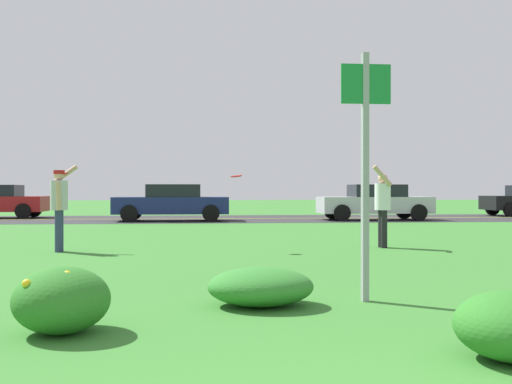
{
  "coord_description": "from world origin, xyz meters",
  "views": [
    {
      "loc": [
        -1.24,
        -1.69,
        1.25
      ],
      "look_at": [
        -0.11,
        10.15,
        1.2
      ],
      "focal_mm": 44.01,
      "sensor_mm": 36.0,
      "label": 1
    }
  ],
  "objects_px": {
    "frisbee_red": "(236,176)",
    "car_silver_center_left": "(375,202)",
    "person_catcher_white_shirt": "(382,203)",
    "sign_post_near_path": "(365,152)",
    "person_thrower_red_cap_gray_shirt": "(59,202)",
    "car_navy_center_right": "(172,202)"
  },
  "relations": [
    {
      "from": "sign_post_near_path",
      "to": "person_catcher_white_shirt",
      "type": "xyz_separation_m",
      "value": [
        2.1,
        6.28,
        -0.72
      ]
    },
    {
      "from": "person_catcher_white_shirt",
      "to": "car_silver_center_left",
      "type": "height_order",
      "value": "person_catcher_white_shirt"
    },
    {
      "from": "person_catcher_white_shirt",
      "to": "frisbee_red",
      "type": "relative_size",
      "value": 7.53
    },
    {
      "from": "person_thrower_red_cap_gray_shirt",
      "to": "person_catcher_white_shirt",
      "type": "bearing_deg",
      "value": 2.23
    },
    {
      "from": "sign_post_near_path",
      "to": "person_thrower_red_cap_gray_shirt",
      "type": "height_order",
      "value": "sign_post_near_path"
    },
    {
      "from": "frisbee_red",
      "to": "car_silver_center_left",
      "type": "distance_m",
      "value": 13.91
    },
    {
      "from": "sign_post_near_path",
      "to": "frisbee_red",
      "type": "height_order",
      "value": "sign_post_near_path"
    },
    {
      "from": "person_catcher_white_shirt",
      "to": "sign_post_near_path",
      "type": "bearing_deg",
      "value": -108.46
    },
    {
      "from": "sign_post_near_path",
      "to": "car_navy_center_right",
      "type": "bearing_deg",
      "value": 98.92
    },
    {
      "from": "sign_post_near_path",
      "to": "car_navy_center_right",
      "type": "relative_size",
      "value": 0.62
    },
    {
      "from": "person_catcher_white_shirt",
      "to": "frisbee_red",
      "type": "distance_m",
      "value": 3.24
    },
    {
      "from": "sign_post_near_path",
      "to": "frisbee_red",
      "type": "distance_m",
      "value": 6.0
    },
    {
      "from": "frisbee_red",
      "to": "person_catcher_white_shirt",
      "type": "bearing_deg",
      "value": 6.77
    },
    {
      "from": "sign_post_near_path",
      "to": "frisbee_red",
      "type": "relative_size",
      "value": 11.81
    },
    {
      "from": "person_catcher_white_shirt",
      "to": "car_silver_center_left",
      "type": "relative_size",
      "value": 0.39
    },
    {
      "from": "sign_post_near_path",
      "to": "frisbee_red",
      "type": "xyz_separation_m",
      "value": [
        -1.07,
        5.91,
        -0.15
      ]
    },
    {
      "from": "sign_post_near_path",
      "to": "person_catcher_white_shirt",
      "type": "relative_size",
      "value": 1.57
    },
    {
      "from": "person_thrower_red_cap_gray_shirt",
      "to": "car_silver_center_left",
      "type": "distance_m",
      "value": 15.77
    },
    {
      "from": "car_silver_center_left",
      "to": "car_navy_center_right",
      "type": "distance_m",
      "value": 8.24
    },
    {
      "from": "person_catcher_white_shirt",
      "to": "frisbee_red",
      "type": "xyz_separation_m",
      "value": [
        -3.17,
        -0.38,
        0.57
      ]
    },
    {
      "from": "person_thrower_red_cap_gray_shirt",
      "to": "frisbee_red",
      "type": "xyz_separation_m",
      "value": [
        3.54,
        -0.11,
        0.52
      ]
    },
    {
      "from": "person_catcher_white_shirt",
      "to": "car_navy_center_right",
      "type": "distance_m",
      "value": 12.92
    }
  ]
}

